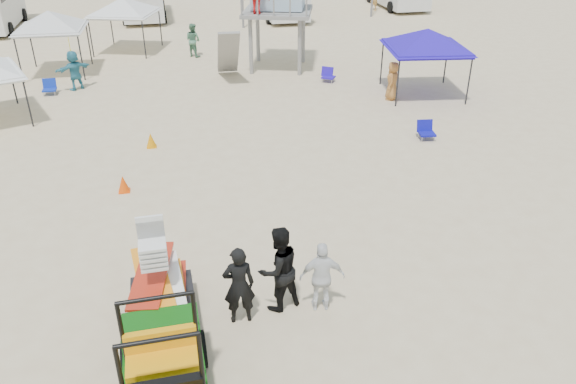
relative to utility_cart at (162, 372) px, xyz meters
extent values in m
plane|color=beige|center=(2.63, 1.80, -0.95)|extent=(140.00, 140.00, 0.00)
cube|color=orange|center=(0.02, 0.04, -0.07)|extent=(1.23, 0.77, 0.26)
cube|color=black|center=(0.02, 2.34, -0.49)|extent=(1.29, 1.86, 0.12)
cylinder|color=black|center=(-0.51, 2.34, -0.70)|extent=(0.20, 0.49, 0.49)
imported|color=black|center=(1.52, 2.04, -0.07)|extent=(0.64, 0.43, 1.74)
imported|color=black|center=(2.37, 2.29, 0.00)|extent=(1.11, 0.99, 1.90)
imported|color=white|center=(3.22, 2.04, -0.15)|extent=(0.98, 0.52, 1.59)
cylinder|color=gray|center=(4.83, 18.55, 0.34)|extent=(0.19, 0.19, 2.57)
cube|color=gray|center=(5.97, 19.69, 1.71)|extent=(3.90, 3.90, 0.16)
cylinder|color=black|center=(9.66, 13.04, 0.05)|extent=(0.06, 0.06, 1.99)
pyramid|color=#2210B4|center=(11.10, 14.48, 1.79)|extent=(3.46, 3.46, 0.80)
cube|color=#2210B4|center=(11.10, 14.48, 0.99)|extent=(3.46, 3.46, 0.18)
cylinder|color=black|center=(-5.65, 19.70, 0.12)|extent=(0.06, 0.06, 2.12)
pyramid|color=silver|center=(-4.33, 21.02, 1.93)|extent=(2.92, 2.92, 0.80)
cube|color=silver|center=(-4.33, 21.02, 1.13)|extent=(2.92, 2.92, 0.18)
cylinder|color=black|center=(-2.61, 23.15, 0.07)|extent=(0.06, 0.06, 2.02)
cube|color=silver|center=(-1.21, 24.54, 1.03)|extent=(3.73, 3.73, 0.18)
imported|color=yellow|center=(-4.13, 24.12, 0.03)|extent=(2.66, 2.69, 1.94)
cone|color=#F24A07|center=(-0.96, 8.21, -0.70)|extent=(0.34, 0.34, 0.50)
cone|color=orange|center=(-0.16, 11.27, -0.70)|extent=(0.34, 0.34, 0.50)
cube|color=#0F2CAC|center=(-4.31, 17.79, -0.73)|extent=(0.55, 0.51, 0.06)
cube|color=#0F2CAC|center=(-4.31, 18.03, -0.53)|extent=(0.54, 0.18, 0.44)
cylinder|color=#B2B2B7|center=(-4.53, 17.59, -0.85)|extent=(0.03, 0.03, 0.20)
cube|color=#0E0F9A|center=(9.21, 9.83, -0.73)|extent=(0.61, 0.57, 0.06)
cube|color=#0E0F9A|center=(9.21, 10.07, -0.53)|extent=(0.56, 0.25, 0.44)
cylinder|color=#B2B2B7|center=(8.99, 9.63, -0.85)|extent=(0.03, 0.03, 0.20)
cube|color=#2410B3|center=(7.71, 16.93, -0.73)|extent=(0.73, 0.72, 0.06)
cube|color=#2410B3|center=(7.71, 17.17, -0.53)|extent=(0.54, 0.45, 0.44)
cylinder|color=#B2B2B7|center=(7.49, 16.73, -0.85)|extent=(0.03, 0.03, 0.20)
cylinder|color=black|center=(-1.62, 31.22, -0.55)|extent=(0.25, 0.80, 0.80)
cylinder|color=black|center=(7.38, 29.56, -0.55)|extent=(0.25, 0.80, 0.80)
cylinder|color=black|center=(16.38, 31.19, -0.55)|extent=(0.25, 0.80, 0.80)
imported|color=teal|center=(-3.25, 18.31, -0.10)|extent=(1.58, 1.27, 1.69)
imported|color=#4F8364|center=(2.12, 22.68, -0.10)|extent=(1.03, 1.03, 1.68)
imported|color=#AE6F31|center=(9.59, 14.09, -0.16)|extent=(0.80, 0.91, 1.57)
camera|label=1|loc=(0.54, -6.75, 6.79)|focal=35.00mm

